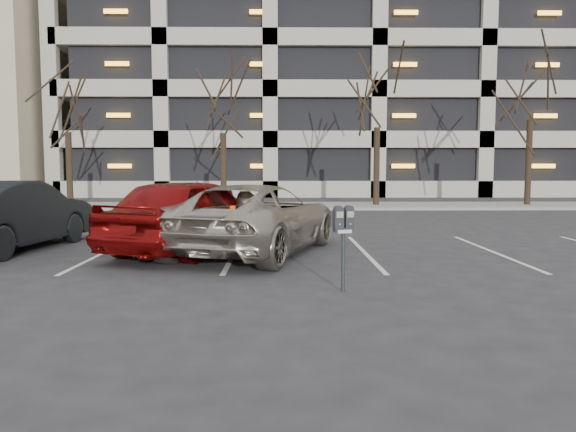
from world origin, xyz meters
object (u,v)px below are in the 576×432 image
object	(u,v)px
car_red	(192,214)
tree_b	(223,87)
tree_d	(532,66)
tree_c	(378,78)
car_dark	(10,215)
suv_silver	(255,219)
tree_a	(67,86)
parking_meter	(343,227)

from	to	relation	value
car_red	tree_b	bearing A→B (deg)	-63.38
tree_d	car_red	bearing A→B (deg)	-134.48
tree_b	tree_c	size ratio (longest dim) A/B	0.93
tree_b	car_dark	size ratio (longest dim) A/B	1.60
tree_c	suv_silver	xyz separation A→B (m)	(-4.96, -13.73, -5.10)
tree_d	tree_b	bearing A→B (deg)	180.00
tree_b	suv_silver	distance (m)	14.65
tree_a	car_red	size ratio (longest dim) A/B	1.58
car_red	car_dark	bearing A→B (deg)	19.60
tree_b	tree_c	distance (m)	7.01
suv_silver	parking_meter	bearing A→B (deg)	130.17
parking_meter	tree_d	bearing A→B (deg)	40.25
suv_silver	tree_c	bearing A→B (deg)	-90.94
car_red	car_dark	size ratio (longest dim) A/B	1.02
suv_silver	car_dark	world-z (taller)	car_dark
car_red	car_dark	world-z (taller)	car_red
tree_c	car_dark	distance (m)	17.59
tree_c	parking_meter	bearing A→B (deg)	-101.26
suv_silver	car_red	xyz separation A→B (m)	(-1.36, 0.17, 0.08)
tree_a	car_red	bearing A→B (deg)	-60.49
tree_a	suv_silver	distance (m)	17.11
car_dark	tree_c	bearing A→B (deg)	-120.33
tree_d	car_red	distance (m)	19.82
tree_c	tree_d	bearing A→B (deg)	0.00
tree_c	car_dark	bearing A→B (deg)	-128.05
tree_b	car_dark	world-z (taller)	tree_b
suv_silver	car_dark	bearing A→B (deg)	14.04
parking_meter	car_red	world-z (taller)	car_red
parking_meter	car_dark	distance (m)	8.11
tree_d	suv_silver	bearing A→B (deg)	-131.05
tree_d	parking_meter	world-z (taller)	tree_d
suv_silver	tree_b	bearing A→B (deg)	-62.64
car_red	car_dark	distance (m)	4.07
tree_a	suv_silver	size ratio (longest dim) A/B	1.30
car_dark	tree_a	bearing A→B (deg)	-67.05
tree_b	tree_d	distance (m)	14.03
tree_b	car_dark	distance (m)	14.46
tree_c	tree_a	bearing A→B (deg)	180.00
suv_silver	tree_d	bearing A→B (deg)	-112.13
tree_a	car_dark	bearing A→B (deg)	-74.77
tree_d	tree_a	bearing A→B (deg)	180.00
tree_c	suv_silver	bearing A→B (deg)	-109.86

